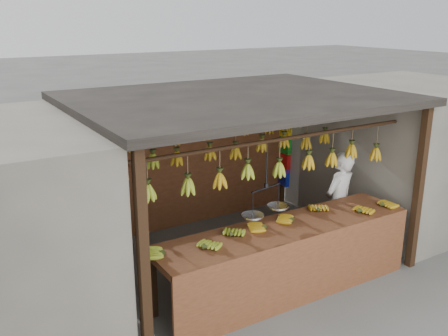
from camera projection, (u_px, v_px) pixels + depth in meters
ground at (235, 257)px, 7.34m from camera, size 80.00×80.00×0.00m
stall at (223, 122)px, 7.02m from camera, size 4.30×3.30×2.40m
neighbor_right at (407, 149)px, 8.79m from camera, size 3.00×3.00×2.30m
counter at (291, 244)px, 6.14m from camera, size 3.52×0.80×0.96m
hanging_bananas at (235, 151)px, 6.86m from camera, size 3.56×2.21×0.39m
balance_scale at (266, 207)px, 6.08m from camera, size 0.70×0.35×0.89m
vendor at (339, 203)px, 7.33m from camera, size 0.63×0.49×1.55m
bag_bundles at (285, 153)px, 9.11m from camera, size 0.08×0.26×1.26m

